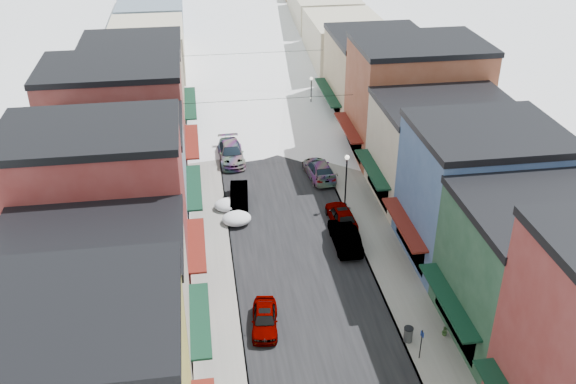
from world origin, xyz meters
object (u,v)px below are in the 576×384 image
object	(u,v)px
car_silver_sedan	(265,319)
streetlamp_near	(346,174)
car_green_sedan	(345,236)
car_dark_hatch	(239,195)
trash_can	(408,334)

from	to	relation	value
car_silver_sedan	streetlamp_near	distance (m)	17.11
streetlamp_near	car_green_sedan	bearing A→B (deg)	-103.06
car_silver_sedan	car_dark_hatch	xyz separation A→B (m)	(-0.30, 16.67, 0.02)
car_green_sedan	streetlamp_near	xyz separation A→B (m)	(1.37, 5.89, 2.33)
trash_can	car_dark_hatch	bearing A→B (deg)	115.11
trash_can	streetlamp_near	xyz separation A→B (m)	(-0.11, 17.28, 2.50)
car_silver_sedan	car_green_sedan	bearing A→B (deg)	56.42
car_silver_sedan	car_dark_hatch	distance (m)	16.68
trash_can	streetlamp_near	size ratio (longest dim) A/B	0.22
car_green_sedan	trash_can	xyz separation A→B (m)	(1.48, -11.39, -0.17)
car_green_sedan	streetlamp_near	world-z (taller)	streetlamp_near
car_dark_hatch	car_green_sedan	xyz separation A→B (m)	(7.63, -8.05, 0.12)
car_dark_hatch	trash_can	world-z (taller)	car_dark_hatch
car_green_sedan	streetlamp_near	distance (m)	6.48
streetlamp_near	car_dark_hatch	bearing A→B (deg)	166.54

